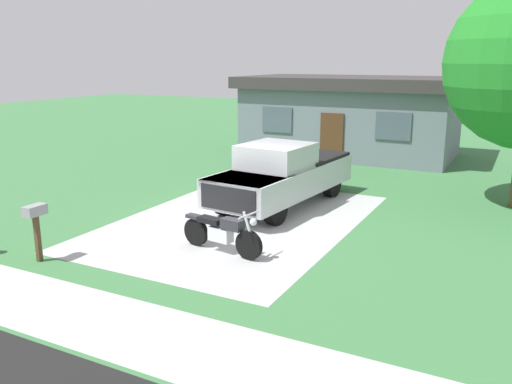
{
  "coord_description": "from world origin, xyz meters",
  "views": [
    {
      "loc": [
        6.69,
        -12.01,
        4.27
      ],
      "look_at": [
        0.55,
        -0.11,
        0.9
      ],
      "focal_mm": 37.17,
      "sensor_mm": 36.0,
      "label": 1
    }
  ],
  "objects": [
    {
      "name": "driveway_pad",
      "position": [
        0.0,
        0.0,
        0.0
      ],
      "size": [
        5.89,
        8.57,
        0.01
      ],
      "primitive_type": "cube",
      "color": "#B1B1B1",
      "rests_on": "ground"
    },
    {
      "name": "ground_plane",
      "position": [
        0.0,
        0.0,
        0.0
      ],
      "size": [
        80.0,
        80.0,
        0.0
      ],
      "primitive_type": "plane",
      "color": "#3B7341"
    },
    {
      "name": "neighbor_house",
      "position": [
        -0.57,
        11.48,
        1.79
      ],
      "size": [
        9.6,
        5.6,
        3.5
      ],
      "color": "slate",
      "rests_on": "ground"
    },
    {
      "name": "mailbox",
      "position": [
        -2.45,
        -4.56,
        0.98
      ],
      "size": [
        0.26,
        0.48,
        1.26
      ],
      "color": "#4C3823",
      "rests_on": "ground"
    },
    {
      "name": "pickup_truck",
      "position": [
        0.35,
        2.09,
        0.95
      ],
      "size": [
        2.53,
        5.78,
        1.9
      ],
      "color": "black",
      "rests_on": "ground"
    },
    {
      "name": "sidewalk_strip",
      "position": [
        0.0,
        -6.0,
        0.0
      ],
      "size": [
        36.0,
        1.8,
        0.01
      ],
      "primitive_type": "cube",
      "color": "#BABAB4",
      "rests_on": "ground"
    },
    {
      "name": "motorcycle",
      "position": [
        0.8,
        -2.27,
        0.47
      ],
      "size": [
        2.2,
        0.73,
        1.09
      ],
      "color": "black",
      "rests_on": "ground"
    }
  ]
}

